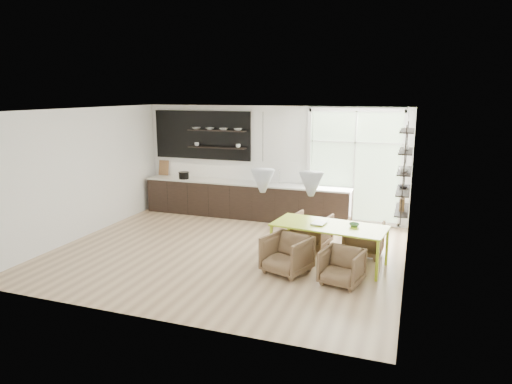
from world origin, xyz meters
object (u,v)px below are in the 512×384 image
object	(u,v)px
dining_table	(329,228)
armchair_back_right	(364,238)
armchair_back_left	(311,230)
armchair_front_left	(287,254)
wire_stool	(279,242)
armchair_front_right	(342,267)

from	to	relation	value
dining_table	armchair_back_right	bearing A→B (deg)	58.85
armchair_back_left	armchair_back_right	world-z (taller)	armchair_back_left
dining_table	armchair_back_left	size ratio (longest dim) A/B	2.85
armchair_front_left	wire_stool	world-z (taller)	armchair_front_left
armchair_back_left	wire_stool	bearing A→B (deg)	65.90
armchair_front_left	armchair_front_right	size ratio (longest dim) A/B	1.13
armchair_back_left	armchair_back_right	distance (m)	1.13
armchair_back_left	armchair_back_right	xyz separation A→B (m)	(1.12, -0.16, -0.01)
dining_table	armchair_front_left	bearing A→B (deg)	-125.27
armchair_back_left	armchair_back_right	size ratio (longest dim) A/B	1.02
armchair_back_left	wire_stool	distance (m)	0.89
armchair_back_right	armchair_front_right	world-z (taller)	armchair_back_right
armchair_back_right	wire_stool	world-z (taller)	armchair_back_right
armchair_front_left	armchair_front_right	distance (m)	1.04
armchair_back_right	armchair_front_left	xyz separation A→B (m)	(-1.21, -1.42, 0.00)
dining_table	armchair_back_left	bearing A→B (deg)	128.62
armchair_front_right	wire_stool	size ratio (longest dim) A/B	1.58
armchair_front_left	wire_stool	xyz separation A→B (m)	(-0.40, 0.85, -0.07)
armchair_front_right	wire_stool	bearing A→B (deg)	156.34
armchair_back_left	armchair_front_right	world-z (taller)	armchair_back_left
armchair_front_left	armchair_back_left	bearing A→B (deg)	105.88
wire_stool	dining_table	bearing A→B (deg)	-8.54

